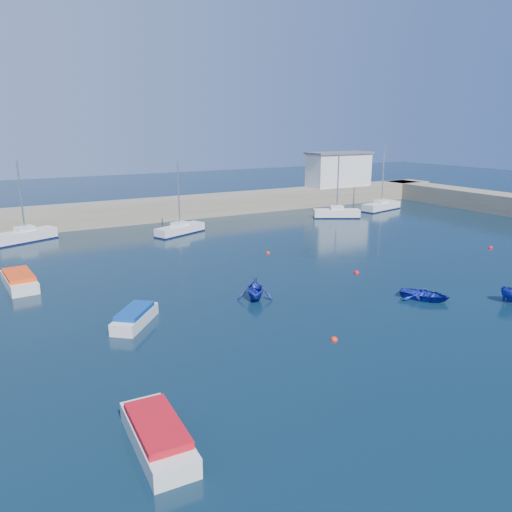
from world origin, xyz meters
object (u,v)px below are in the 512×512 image
dinghy_left (255,289)px  motorboat_1 (135,317)px  sailboat_6 (180,229)px  sailboat_5 (25,236)px  dinghy_center (425,295)px  motorboat_0 (158,435)px  sailboat_8 (381,206)px  motorboat_2 (19,280)px  sailboat_7 (337,213)px  harbor_office (339,170)px

dinghy_left → motorboat_1: bearing=-149.7°
sailboat_6 → dinghy_left: sailboat_6 is taller
sailboat_5 → dinghy_center: (22.25, -33.60, -0.31)m
dinghy_center → motorboat_1: bearing=133.2°
motorboat_0 → sailboat_8: bearing=41.1°
sailboat_6 → motorboat_2: bearing=100.5°
sailboat_5 → sailboat_8: 46.96m
sailboat_5 → motorboat_1: bearing=164.0°
sailboat_7 → dinghy_center: (-15.06, -28.52, -0.28)m
sailboat_8 → motorboat_0: (-46.32, -36.86, -0.09)m
motorboat_1 → motorboat_0: bearing=-63.1°
sailboat_6 → motorboat_0: sailboat_6 is taller
sailboat_8 → dinghy_center: (-24.59, -30.19, -0.25)m
sailboat_5 → motorboat_2: 16.48m
sailboat_5 → motorboat_0: bearing=158.0°
sailboat_5 → sailboat_6: size_ratio=1.03×
motorboat_0 → motorboat_2: motorboat_2 is taller
sailboat_8 → motorboat_2: bearing=91.6°
motorboat_2 → harbor_office: bearing=20.4°
harbor_office → motorboat_0: 64.69m
motorboat_0 → dinghy_left: size_ratio=1.74×
motorboat_2 → motorboat_0: bearing=-87.9°
sailboat_8 → motorboat_1: size_ratio=2.23×
sailboat_6 → dinghy_left: bearing=147.9°
sailboat_6 → dinghy_center: 29.89m
motorboat_1 → dinghy_left: size_ratio=1.43×
sailboat_5 → sailboat_8: size_ratio=0.92×
motorboat_0 → dinghy_center: 22.73m
sailboat_8 → dinghy_center: sailboat_8 is taller
harbor_office → sailboat_7: bearing=-129.3°
motorboat_0 → harbor_office: bearing=47.8°
sailboat_6 → motorboat_1: sailboat_6 is taller
motorboat_0 → sailboat_7: bearing=46.3°
sailboat_7 → motorboat_1: sailboat_7 is taller
harbor_office → sailboat_8: size_ratio=1.09×
sailboat_5 → sailboat_6: sailboat_5 is taller
motorboat_1 → dinghy_left: dinghy_left is taller
harbor_office → sailboat_6: size_ratio=1.22×
motorboat_0 → dinghy_left: dinghy_left is taller
motorboat_0 → motorboat_2: 24.06m
sailboat_6 → dinghy_center: size_ratio=2.43×
motorboat_1 → dinghy_center: bearing=23.2°
dinghy_center → motorboat_0: bearing=166.8°
sailboat_5 → sailboat_6: (15.48, -4.49, -0.11)m
harbor_office → sailboat_5: bearing=-173.2°
sailboat_8 → dinghy_center: size_ratio=2.72×
motorboat_1 → motorboat_2: bearing=154.7°
sailboat_7 → dinghy_left: 33.89m
motorboat_1 → harbor_office: bearing=77.9°
sailboat_7 → dinghy_center: sailboat_7 is taller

